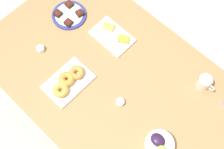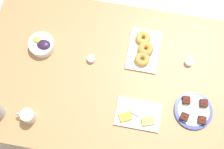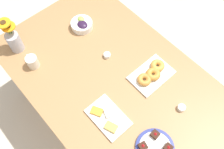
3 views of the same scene
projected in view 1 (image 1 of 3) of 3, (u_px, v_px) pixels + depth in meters
name	position (u px, v px, depth m)	size (l,w,h in m)	color
ground_plane	(112.00, 113.00, 2.53)	(6.00, 6.00, 0.00)	beige
dining_table	(112.00, 83.00, 1.93)	(1.60, 1.00, 0.74)	#A87A4C
coffee_mug	(204.00, 82.00, 1.79)	(0.11, 0.08, 0.09)	silver
grape_bowl	(159.00, 144.00, 1.67)	(0.16, 0.16, 0.07)	white
cheese_platter	(113.00, 36.00, 1.96)	(0.26, 0.17, 0.03)	white
croissant_platter	(68.00, 81.00, 1.82)	(0.19, 0.28, 0.05)	white
jam_cup_honey	(40.00, 49.00, 1.92)	(0.05, 0.05, 0.03)	white
jam_cup_berry	(120.00, 102.00, 1.78)	(0.05, 0.05, 0.03)	white
dessert_plate	(69.00, 15.00, 2.02)	(0.22, 0.22, 0.05)	navy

